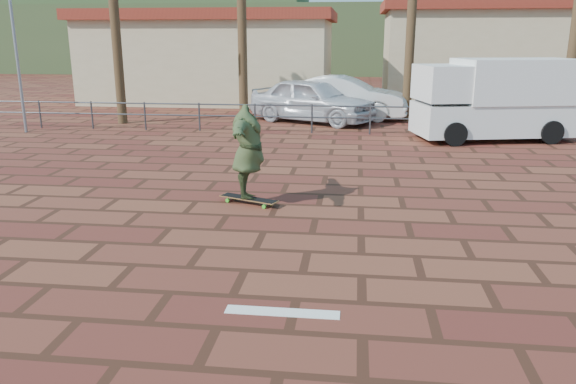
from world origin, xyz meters
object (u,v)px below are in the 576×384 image
object	(u,v)px
campervan	(496,98)
car_silver	(313,100)
skateboarder	(248,152)
longboard	(249,199)
car_white	(344,98)

from	to	relation	value
campervan	car_silver	size ratio (longest dim) A/B	1.05
skateboarder	campervan	distance (m)	10.51
longboard	skateboarder	xyz separation A→B (m)	(-0.00, 0.00, 0.96)
longboard	campervan	world-z (taller)	campervan
skateboarder	campervan	size ratio (longest dim) A/B	0.43
skateboarder	car_white	size ratio (longest dim) A/B	0.44
skateboarder	campervan	world-z (taller)	campervan
skateboarder	campervan	bearing A→B (deg)	-44.82
campervan	longboard	bearing A→B (deg)	-141.46
car_white	longboard	bearing A→B (deg)	-179.57
skateboarder	car_white	xyz separation A→B (m)	(1.56, 12.53, -0.20)
longboard	campervan	size ratio (longest dim) A/B	0.24
car_silver	car_white	size ratio (longest dim) A/B	0.97
longboard	skateboarder	distance (m)	0.96
car_white	car_silver	bearing A→B (deg)	142.30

